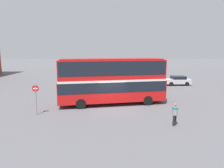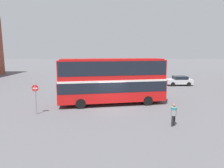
{
  "view_description": "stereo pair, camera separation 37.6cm",
  "coord_description": "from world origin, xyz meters",
  "px_view_note": "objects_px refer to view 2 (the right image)",
  "views": [
    {
      "loc": [
        -0.14,
        -18.25,
        5.31
      ],
      "look_at": [
        -0.01,
        1.45,
        2.06
      ],
      "focal_mm": 32.0,
      "sensor_mm": 36.0,
      "label": 1
    },
    {
      "loc": [
        0.24,
        -18.24,
        5.31
      ],
      "look_at": [
        -0.01,
        1.45,
        2.06
      ],
      "focal_mm": 32.0,
      "sensor_mm": 36.0,
      "label": 2
    }
  ],
  "objects_px": {
    "no_entry_sign": "(36,95)",
    "double_decker_bus": "(112,79)",
    "pedestrian_foreground": "(174,112)",
    "parked_car_kerb_near": "(179,81)"
  },
  "relations": [
    {
      "from": "parked_car_kerb_near",
      "to": "pedestrian_foreground",
      "type": "bearing_deg",
      "value": 68.86
    },
    {
      "from": "pedestrian_foreground",
      "to": "double_decker_bus",
      "type": "bearing_deg",
      "value": -8.81
    },
    {
      "from": "double_decker_bus",
      "to": "pedestrian_foreground",
      "type": "relative_size",
      "value": 6.6
    },
    {
      "from": "no_entry_sign",
      "to": "pedestrian_foreground",
      "type": "bearing_deg",
      "value": -13.14
    },
    {
      "from": "double_decker_bus",
      "to": "pedestrian_foreground",
      "type": "xyz_separation_m",
      "value": [
        4.47,
        -5.99,
        -1.6
      ]
    },
    {
      "from": "double_decker_bus",
      "to": "parked_car_kerb_near",
      "type": "bearing_deg",
      "value": 36.68
    },
    {
      "from": "pedestrian_foreground",
      "to": "no_entry_sign",
      "type": "bearing_deg",
      "value": 31.33
    },
    {
      "from": "pedestrian_foreground",
      "to": "parked_car_kerb_near",
      "type": "distance_m",
      "value": 18.31
    },
    {
      "from": "pedestrian_foreground",
      "to": "no_entry_sign",
      "type": "distance_m",
      "value": 11.14
    },
    {
      "from": "no_entry_sign",
      "to": "double_decker_bus",
      "type": "bearing_deg",
      "value": 28.54
    }
  ]
}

